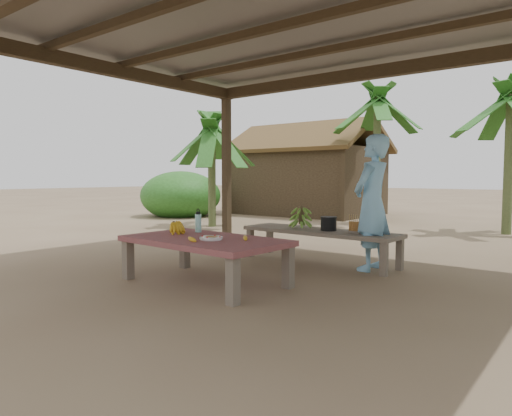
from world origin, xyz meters
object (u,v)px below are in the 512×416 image
Objects in this scene: bench at (319,234)px; ripe_banana_bunch at (174,227)px; woman at (372,203)px; water_flask at (198,222)px; work_table at (205,244)px; cooking_pot at (329,224)px; plate at (211,238)px.

bench is 8.52× the size of ripe_banana_bunch.
woman is (1.69, 1.74, 0.26)m from ripe_banana_bunch.
ripe_banana_bunch is 0.92× the size of water_flask.
work_table is at bearing -100.01° from bench.
ripe_banana_bunch is 2.44m from woman.
bench is at bearing 61.28° from water_flask.
ripe_banana_bunch is (-0.94, -1.75, 0.18)m from bench.
ripe_banana_bunch is (-0.55, 0.06, 0.14)m from work_table.
bench is 0.20m from cooking_pot.
bench is at bearing 80.44° from work_table.
water_flask is 1.37× the size of cooking_pot.
work_table is 6.47× the size of water_flask.
plate is at bearing -18.79° from work_table.
work_table is at bearing -28.61° from woman.
water_flask reaches higher than bench.
woman is at bearing 45.82° from ripe_banana_bunch.
cooking_pot is (0.38, 1.86, 0.02)m from plate.
bench is 9.08× the size of plate.
work_table is 0.57m from ripe_banana_bunch.
ripe_banana_bunch is 0.30m from water_flask.
work_table is 1.85m from bench.
cooking_pot is (0.95, 1.47, -0.08)m from water_flask.
bench is 1.99m from ripe_banana_bunch.
woman reaches higher than water_flask.
plate is 1.89m from cooking_pot.
woman is at bearing -0.26° from cooking_pot.
woman is (1.56, 1.47, 0.22)m from water_flask.
water_flask is (-0.42, 0.33, 0.18)m from work_table.
work_table is 8.84× the size of cooking_pot.
bench is (0.39, 1.80, -0.04)m from work_table.
woman is at bearing 1.32° from bench.
plate is 0.70m from water_flask.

